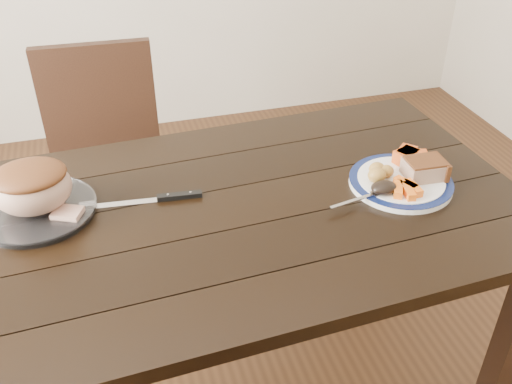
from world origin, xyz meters
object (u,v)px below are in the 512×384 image
object	(u,v)px
dinner_plate	(400,182)
serving_platter	(38,211)
dining_table	(226,236)
carving_knife	(165,198)
chair_far	(107,159)
fork	(363,198)
roast_joint	(32,188)
pork_slice	(424,169)

from	to	relation	value
dinner_plate	serving_platter	xyz separation A→B (m)	(-0.96, 0.14, 0.00)
dining_table	carving_knife	xyz separation A→B (m)	(-0.14, 0.08, 0.10)
chair_far	fork	world-z (taller)	chair_far
roast_joint	chair_far	bearing A→B (deg)	73.74
fork	carving_knife	bearing A→B (deg)	150.45
pork_slice	dining_table	bearing A→B (deg)	176.70
serving_platter	pork_slice	world-z (taller)	pork_slice
roast_joint	carving_knife	bearing A→B (deg)	-4.65
pork_slice	carving_knife	distance (m)	0.71
pork_slice	carving_knife	xyz separation A→B (m)	(-0.70, 0.12, -0.04)
carving_knife	serving_platter	bearing A→B (deg)	-179.12
chair_far	pork_slice	world-z (taller)	chair_far
roast_joint	dining_table	bearing A→B (deg)	-13.36
dining_table	serving_platter	distance (m)	0.49
serving_platter	roast_joint	xyz separation A→B (m)	(0.00, -0.00, 0.07)
fork	carving_knife	xyz separation A→B (m)	(-0.50, 0.17, -0.01)
chair_far	roast_joint	size ratio (longest dim) A/B	4.78
dining_table	chair_far	bearing A→B (deg)	110.93
serving_platter	fork	world-z (taller)	fork
carving_knife	fork	bearing A→B (deg)	-12.97
dining_table	pork_slice	distance (m)	0.58
pork_slice	serving_platter	bearing A→B (deg)	172.06
dining_table	fork	bearing A→B (deg)	-13.07
dining_table	dinner_plate	distance (m)	0.51
pork_slice	roast_joint	distance (m)	1.03
fork	roast_joint	world-z (taller)	roast_joint
serving_platter	pork_slice	bearing A→B (deg)	-7.94
fork	serving_platter	bearing A→B (deg)	155.71
dining_table	fork	distance (m)	0.38
dining_table	roast_joint	size ratio (longest dim) A/B	8.44
pork_slice	carving_knife	size ratio (longest dim) A/B	0.33
serving_platter	dinner_plate	bearing A→B (deg)	-8.15
dinner_plate	fork	bearing A→B (deg)	-158.39
serving_platter	carving_knife	size ratio (longest dim) A/B	0.90
serving_platter	pork_slice	xyz separation A→B (m)	(1.02, -0.14, 0.04)
dining_table	chair_far	distance (m)	0.80
dinner_plate	carving_knife	world-z (taller)	dinner_plate
chair_far	carving_knife	bearing A→B (deg)	104.30
dining_table	carving_knife	distance (m)	0.19
dining_table	roast_joint	distance (m)	0.51
roast_joint	carving_knife	size ratio (longest dim) A/B	0.61
serving_platter	carving_knife	xyz separation A→B (m)	(0.32, -0.03, -0.00)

